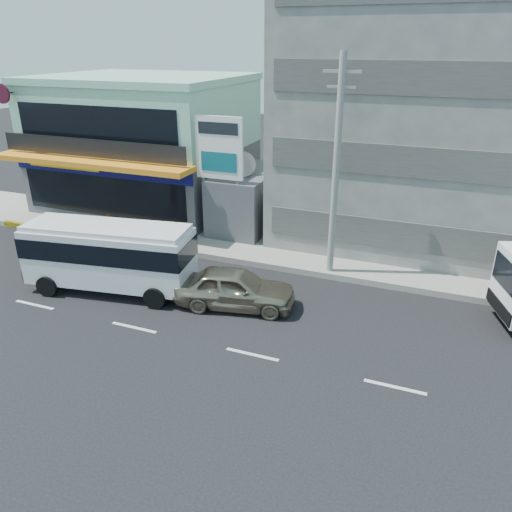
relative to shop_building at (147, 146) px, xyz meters
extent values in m
plane|color=black|center=(8.00, -13.95, -4.00)|extent=(120.00, 120.00, 0.00)
cube|color=gray|center=(13.00, -4.45, -3.85)|extent=(70.00, 5.00, 0.30)
cube|color=#49484D|center=(0.00, 0.05, -2.00)|extent=(12.00, 10.00, 4.00)
cube|color=#98D8B3|center=(0.00, 0.05, 2.00)|extent=(12.00, 10.00, 4.00)
cube|color=orange|center=(0.00, -5.75, 0.15)|extent=(12.40, 1.80, 0.30)
cube|color=#0D0E5B|center=(0.00, -5.00, -0.40)|extent=(12.00, 0.12, 0.80)
cube|color=black|center=(0.00, -4.97, -1.90)|extent=(11.00, 0.06, 2.60)
cube|color=gray|center=(18.00, 1.05, 3.00)|extent=(16.00, 12.00, 14.00)
cube|color=#49484D|center=(8.00, -1.95, -2.25)|extent=(3.00, 6.00, 3.50)
cylinder|color=slate|center=(8.00, -2.95, -0.42)|extent=(1.50, 1.50, 0.15)
cylinder|color=gray|center=(6.50, -4.75, -0.75)|extent=(0.16, 0.16, 6.50)
cylinder|color=gray|center=(8.50, -4.75, -0.75)|extent=(0.16, 0.16, 6.50)
cube|color=white|center=(7.50, -4.75, 1.30)|extent=(2.60, 0.18, 3.20)
cylinder|color=#999993|center=(14.00, -6.55, 1.00)|extent=(0.30, 0.30, 10.00)
cube|color=#999993|center=(14.00, -6.55, 5.20)|extent=(1.60, 0.12, 0.12)
cube|color=#999993|center=(14.00, -6.55, 4.60)|extent=(1.20, 0.10, 0.10)
cube|color=silver|center=(5.28, -11.53, -2.32)|extent=(7.60, 3.40, 2.41)
cube|color=black|center=(5.28, -11.53, -1.85)|extent=(7.66, 3.46, 0.89)
cube|color=silver|center=(5.28, -11.53, -1.01)|extent=(7.36, 3.16, 0.21)
cylinder|color=black|center=(2.97, -13.06, -3.53)|extent=(0.98, 0.43, 0.94)
cylinder|color=black|center=(2.62, -10.78, -3.53)|extent=(0.98, 0.43, 0.94)
cylinder|color=black|center=(7.94, -12.29, -3.53)|extent=(0.98, 0.43, 0.94)
cylinder|color=black|center=(7.58, -10.01, -3.53)|extent=(0.98, 0.43, 0.94)
imported|color=tan|center=(11.00, -10.90, -3.14)|extent=(5.33, 2.98, 1.71)
cylinder|color=black|center=(21.58, -7.35, -3.50)|extent=(1.04, 0.60, 1.00)
imported|color=maroon|center=(2.85, -8.18, -3.54)|extent=(1.84, 1.06, 0.91)
imported|color=#66594C|center=(2.85, -8.18, -2.60)|extent=(0.55, 0.70, 1.67)
camera|label=1|loc=(18.62, -27.85, 6.35)|focal=35.00mm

